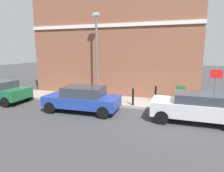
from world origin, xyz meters
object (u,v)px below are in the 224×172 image
object	(u,v)px
bollard_far_kerb	(133,96)
street_sign	(215,84)
car_blue	(83,98)
bollard_near_cabinet	(156,93)
utility_cabinet	(180,96)
car_silver	(196,107)
lamppost	(97,52)

from	to	relation	value
bollard_far_kerb	street_sign	xyz separation A→B (m)	(0.01, -4.37, 0.96)
car_blue	bollard_far_kerb	bearing A→B (deg)	-148.92
bollard_near_cabinet	street_sign	distance (m)	3.49
car_blue	utility_cabinet	distance (m)	5.89
car_silver	lamppost	xyz separation A→B (m)	(2.72, 6.17, 2.55)
bollard_far_kerb	lamppost	world-z (taller)	lamppost
utility_cabinet	bollard_near_cabinet	xyz separation A→B (m)	(0.10, 1.47, 0.02)
utility_cabinet	street_sign	distance (m)	2.22
utility_cabinet	bollard_near_cabinet	distance (m)	1.48
car_silver	utility_cabinet	bearing A→B (deg)	-74.76
car_silver	bollard_far_kerb	distance (m)	3.65
car_blue	bollard_near_cabinet	xyz separation A→B (m)	(2.81, -3.76, -0.04)
bollard_far_kerb	street_sign	world-z (taller)	street_sign
car_silver	utility_cabinet	world-z (taller)	car_silver
utility_cabinet	bollard_far_kerb	bearing A→B (deg)	112.02
car_blue	bollard_far_kerb	world-z (taller)	car_blue
street_sign	lamppost	xyz separation A→B (m)	(1.24, 7.20, 1.64)
car_silver	lamppost	distance (m)	7.21
bollard_near_cabinet	bollard_far_kerb	size ratio (longest dim) A/B	1.00
utility_cabinet	bollard_near_cabinet	bearing A→B (deg)	86.11
bollard_near_cabinet	bollard_far_kerb	bearing A→B (deg)	134.26
car_silver	bollard_far_kerb	size ratio (longest dim) A/B	3.95
car_blue	lamppost	bearing A→B (deg)	-85.63
bollard_far_kerb	street_sign	size ratio (longest dim) A/B	0.45
bollard_near_cabinet	street_sign	world-z (taller)	street_sign
bollard_near_cabinet	bollard_far_kerb	distance (m)	1.70
car_blue	lamppost	distance (m)	3.85
car_blue	street_sign	distance (m)	7.16
street_sign	lamppost	world-z (taller)	lamppost
bollard_far_kerb	street_sign	distance (m)	4.47
car_silver	bollard_near_cabinet	distance (m)	3.40
bollard_near_cabinet	bollard_far_kerb	xyz separation A→B (m)	(-1.19, 1.22, 0.00)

